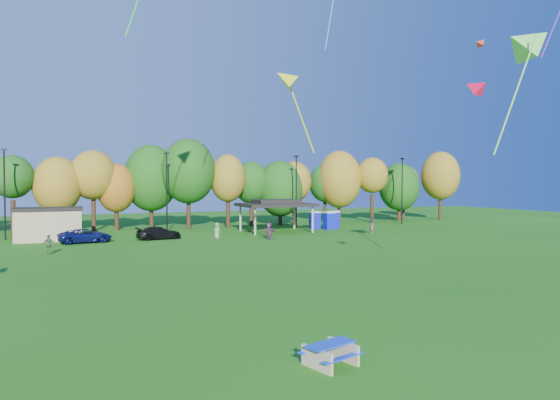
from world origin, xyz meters
name	(u,v)px	position (x,y,z in m)	size (l,w,h in m)	color
ground	(310,338)	(0.00, 0.00, 0.00)	(160.00, 160.00, 0.00)	#19600F
tree_line	(133,181)	(-1.03, 45.51, 5.91)	(93.57, 10.55, 11.15)	black
lamp_posts	(167,190)	(2.00, 40.00, 4.90)	(64.50, 0.25, 9.09)	black
utility_building	(49,224)	(-10.00, 38.00, 1.64)	(6.30, 4.30, 3.25)	tan
pavilion	(276,204)	(14.00, 37.00, 3.23)	(8.20, 6.20, 3.77)	tan
porta_potties	(326,220)	(21.19, 38.16, 1.10)	(3.75, 2.38, 2.18)	#0E1AB8
picnic_table	(330,352)	(-0.68, -2.75, 0.41)	(1.93, 1.74, 0.70)	tan
car_c	(85,236)	(-6.74, 34.36, 0.67)	(2.22, 4.82, 1.34)	#0E1456
car_d	(159,233)	(0.19, 34.56, 0.65)	(1.81, 4.45, 1.29)	black
far_person_0	(49,245)	(-9.64, 27.11, 0.80)	(0.94, 0.39, 1.60)	#456A41
far_person_1	(217,231)	(5.81, 33.00, 0.82)	(0.80, 0.52, 1.63)	#7A9D6B
far_person_4	(269,231)	(10.27, 29.84, 0.87)	(1.62, 0.52, 1.75)	#823675
far_person_5	(372,225)	(23.30, 31.17, 0.92)	(0.67, 0.44, 1.84)	#C15B75
kite_2	(285,79)	(4.43, 12.48, 12.18)	(3.31, 1.88, 5.51)	#BFD116
kite_6	(534,43)	(16.18, 4.20, 13.62)	(4.95, 2.90, 7.94)	#64D74B
kite_10	(473,87)	(10.12, 2.52, 10.37)	(1.32, 1.47, 1.24)	red
kite_14	(482,42)	(28.20, 20.19, 19.05)	(1.27, 0.98, 1.22)	red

